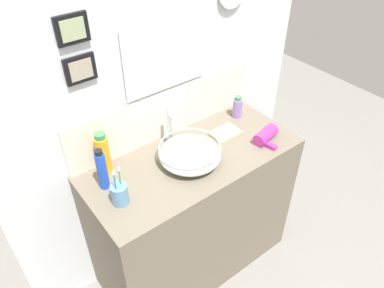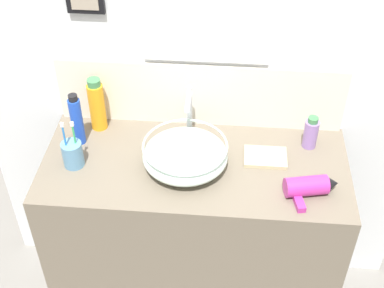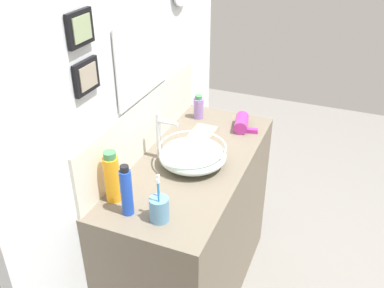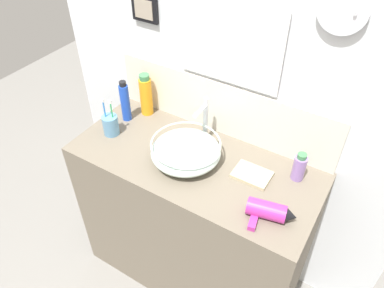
# 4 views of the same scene
# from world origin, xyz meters

# --- Properties ---
(vanity_counter) EXTENTS (1.20, 0.53, 0.93)m
(vanity_counter) POSITION_xyz_m (0.00, 0.00, 0.47)
(vanity_counter) COLOR #6B6051
(vanity_counter) RESTS_ON ground
(back_panel) EXTENTS (1.93, 0.10, 2.46)m
(back_panel) POSITION_xyz_m (-0.00, 0.30, 1.23)
(back_panel) COLOR silver
(back_panel) RESTS_ON ground
(glass_bowl_sink) EXTENTS (0.33, 0.33, 0.11)m
(glass_bowl_sink) POSITION_xyz_m (-0.04, -0.01, 0.99)
(glass_bowl_sink) COLOR silver
(glass_bowl_sink) RESTS_ON vanity_counter
(faucet) EXTENTS (0.02, 0.11, 0.25)m
(faucet) POSITION_xyz_m (-0.04, 0.15, 1.07)
(faucet) COLOR silver
(faucet) RESTS_ON vanity_counter
(hair_drier) EXTENTS (0.21, 0.16, 0.07)m
(hair_drier) POSITION_xyz_m (0.43, -0.13, 0.97)
(hair_drier) COLOR #B22D8C
(hair_drier) RESTS_ON vanity_counter
(toothbrush_cup) EXTENTS (0.08, 0.08, 0.21)m
(toothbrush_cup) POSITION_xyz_m (-0.47, -0.04, 0.99)
(toothbrush_cup) COLOR #598CB2
(toothbrush_cup) RESTS_ON vanity_counter
(spray_bottle) EXTENTS (0.05, 0.05, 0.23)m
(spray_bottle) POSITION_xyz_m (-0.48, 0.09, 1.04)
(spray_bottle) COLOR blue
(spray_bottle) RESTS_ON vanity_counter
(soap_dispenser) EXTENTS (0.07, 0.07, 0.24)m
(soap_dispenser) POSITION_xyz_m (-0.42, 0.20, 1.05)
(soap_dispenser) COLOR orange
(soap_dispenser) RESTS_ON vanity_counter
(lotion_bottle) EXTENTS (0.06, 0.06, 0.14)m
(lotion_bottle) POSITION_xyz_m (0.45, 0.15, 1.00)
(lotion_bottle) COLOR #8C6BB2
(lotion_bottle) RESTS_ON vanity_counter
(hand_towel) EXTENTS (0.17, 0.12, 0.02)m
(hand_towel) POSITION_xyz_m (0.28, 0.05, 0.94)
(hand_towel) COLOR tan
(hand_towel) RESTS_ON vanity_counter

